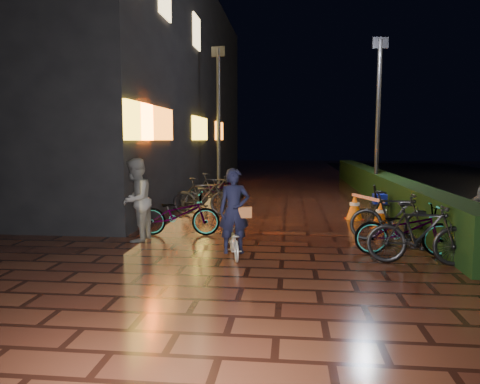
# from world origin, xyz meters

# --- Properties ---
(ground) EXTENTS (80.00, 80.00, 0.00)m
(ground) POSITION_xyz_m (0.00, 0.00, 0.00)
(ground) COLOR #381911
(ground) RESTS_ON ground
(hedge) EXTENTS (0.70, 20.00, 1.00)m
(hedge) POSITION_xyz_m (3.30, 8.00, 0.50)
(hedge) COLOR black
(hedge) RESTS_ON ground
(bystander_person) EXTENTS (0.70, 0.89, 1.78)m
(bystander_person) POSITION_xyz_m (-3.13, 0.17, 0.89)
(bystander_person) COLOR slate
(bystander_person) RESTS_ON ground
(storefront_block) EXTENTS (12.09, 22.00, 9.00)m
(storefront_block) POSITION_xyz_m (-9.50, 11.50, 4.50)
(storefront_block) COLOR black
(storefront_block) RESTS_ON ground
(lamp_post_hedge) EXTENTS (0.53, 0.17, 5.54)m
(lamp_post_hedge) POSITION_xyz_m (3.04, 6.94, 3.05)
(lamp_post_hedge) COLOR black
(lamp_post_hedge) RESTS_ON ground
(lamp_post_sf) EXTENTS (0.55, 0.19, 5.69)m
(lamp_post_sf) POSITION_xyz_m (-2.65, 8.68, 3.13)
(lamp_post_sf) COLOR black
(lamp_post_sf) RESTS_ON ground
(cyclist) EXTENTS (0.67, 1.22, 1.65)m
(cyclist) POSITION_xyz_m (-0.88, -1.03, 0.61)
(cyclist) COLOR silver
(cyclist) RESTS_ON ground
(traffic_barrier) EXTENTS (0.97, 1.73, 0.71)m
(traffic_barrier) POSITION_xyz_m (2.12, 2.85, 0.35)
(traffic_barrier) COLOR #E65D0C
(traffic_barrier) RESTS_ON ground
(cart_assembly) EXTENTS (0.52, 0.53, 0.93)m
(cart_assembly) POSITION_xyz_m (2.63, 3.95, 0.48)
(cart_assembly) COLOR black
(cart_assembly) RESTS_ON ground
(parked_bikes_storefront) EXTENTS (2.02, 6.29, 1.08)m
(parked_bikes_storefront) POSITION_xyz_m (-2.34, 4.17, 0.51)
(parked_bikes_storefront) COLOR black
(parked_bikes_storefront) RESTS_ON ground
(parked_bikes_hedge) EXTENTS (1.94, 2.57, 1.08)m
(parked_bikes_hedge) POSITION_xyz_m (2.32, -0.34, 0.52)
(parked_bikes_hedge) COLOR black
(parked_bikes_hedge) RESTS_ON ground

